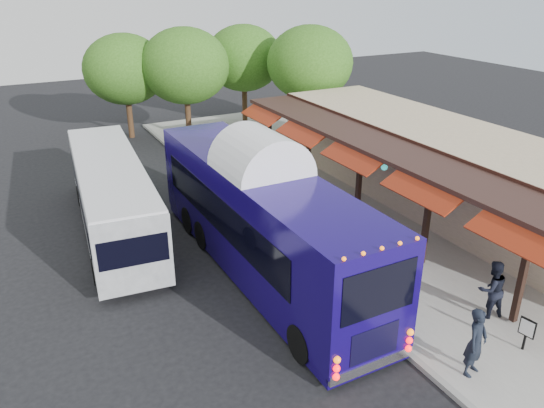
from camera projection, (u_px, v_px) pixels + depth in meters
ground at (335, 294)px, 17.78m from camera, size 90.00×90.00×0.00m
sidewalk at (379, 218)px, 23.13m from camera, size 10.00×40.00×0.15m
curb at (279, 243)px, 21.02m from camera, size 0.20×40.00×0.16m
station_shelter at (442, 168)px, 23.86m from camera, size 8.15×20.00×3.60m
coach_bus at (261, 214)px, 18.36m from camera, size 2.80×12.99×4.14m
city_bus at (112, 194)px, 21.47m from camera, size 3.48×11.48×3.04m
ped_a at (476, 342)px, 13.68m from camera, size 0.83×0.67×1.96m
ped_b at (492, 289)px, 16.06m from camera, size 1.06×0.92×1.88m
ped_c at (271, 180)px, 24.55m from camera, size 1.19×0.93×1.89m
ped_d at (220, 150)px, 29.06m from camera, size 1.20×0.86×1.67m
sign_board at (527, 329)px, 14.66m from camera, size 0.12×0.46×1.02m
tree_left at (185, 66)px, 32.57m from camera, size 5.47×5.47×7.00m
tree_mid at (244, 58)px, 36.51m from camera, size 5.30×5.30×6.79m
tree_right at (310, 63)px, 33.59m from camera, size 5.48×5.48×7.02m
tree_far at (125, 69)px, 33.09m from camera, size 5.15×5.15×6.59m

